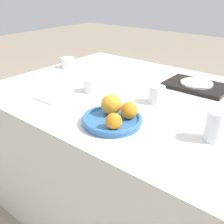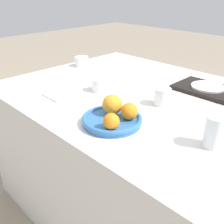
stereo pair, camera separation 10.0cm
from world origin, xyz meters
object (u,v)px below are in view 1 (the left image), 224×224
object	(u,v)px
orange_0	(114,121)
cup_2	(157,95)
orange_2	(111,104)
napkin	(54,96)
orange_1	(129,110)
water_glass	(215,126)
fruit_platter	(112,120)
serving_tray	(196,86)
side_plate	(197,83)
cup_0	(92,85)
cup_1	(68,63)

from	to	relation	value
orange_0	cup_2	xyz separation A→B (m)	(-0.02, 0.34, -0.01)
orange_2	napkin	bearing A→B (deg)	-179.87
orange_1	water_glass	size ratio (longest dim) A/B	0.60
orange_1	orange_0	bearing A→B (deg)	-86.67
orange_1	water_glass	xyz separation A→B (m)	(0.30, 0.08, 0.00)
orange_2	cup_2	distance (m)	0.26
fruit_platter	orange_2	world-z (taller)	orange_2
orange_1	water_glass	distance (m)	0.31
serving_tray	water_glass	bearing A→B (deg)	-61.47
orange_0	orange_2	distance (m)	0.12
orange_0	cup_2	distance (m)	0.34
orange_0	side_plate	xyz separation A→B (m)	(0.05, 0.64, -0.03)
cup_0	orange_1	bearing A→B (deg)	-24.43
fruit_platter	orange_2	size ratio (longest dim) A/B	2.93
fruit_platter	cup_2	xyz separation A→B (m)	(0.03, 0.28, 0.02)
orange_0	water_glass	bearing A→B (deg)	31.62
orange_1	cup_0	distance (m)	0.37
orange_2	side_plate	bearing A→B (deg)	76.83
orange_2	side_plate	world-z (taller)	orange_2
water_glass	orange_0	bearing A→B (deg)	-148.38
orange_1	cup_1	bearing A→B (deg)	153.66
orange_0	side_plate	size ratio (longest dim) A/B	0.37
fruit_platter	serving_tray	world-z (taller)	fruit_platter
orange_2	side_plate	distance (m)	0.57
side_plate	cup_2	size ratio (longest dim) A/B	2.09
orange_0	napkin	xyz separation A→B (m)	(-0.44, 0.09, -0.05)
orange_2	serving_tray	xyz separation A→B (m)	(0.13, 0.55, -0.05)
water_glass	serving_tray	xyz separation A→B (m)	(-0.25, 0.46, -0.05)
cup_1	napkin	bearing A→B (deg)	-50.42
orange_2	water_glass	distance (m)	0.39
serving_tray	cup_0	size ratio (longest dim) A/B	4.02
orange_1	cup_0	xyz separation A→B (m)	(-0.34, 0.15, -0.02)
orange_0	napkin	world-z (taller)	orange_0
cup_2	napkin	distance (m)	0.49
fruit_platter	side_plate	xyz separation A→B (m)	(0.10, 0.58, 0.01)
orange_2	serving_tray	size ratio (longest dim) A/B	0.26
serving_tray	cup_0	xyz separation A→B (m)	(-0.39, -0.38, 0.02)
orange_0	cup_0	bearing A→B (deg)	143.38
serving_tray	side_plate	world-z (taller)	side_plate
cup_1	napkin	distance (m)	0.50
water_glass	cup_2	world-z (taller)	water_glass
fruit_platter	side_plate	size ratio (longest dim) A/B	1.44
fruit_platter	napkin	xyz separation A→B (m)	(-0.38, 0.03, -0.01)
orange_1	serving_tray	bearing A→B (deg)	84.56
orange_2	serving_tray	distance (m)	0.57
cup_0	cup_2	distance (m)	0.33
orange_0	serving_tray	size ratio (longest dim) A/B	0.19
cup_1	cup_2	distance (m)	0.74
cup_1	orange_2	bearing A→B (deg)	-29.81
water_glass	cup_0	distance (m)	0.64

